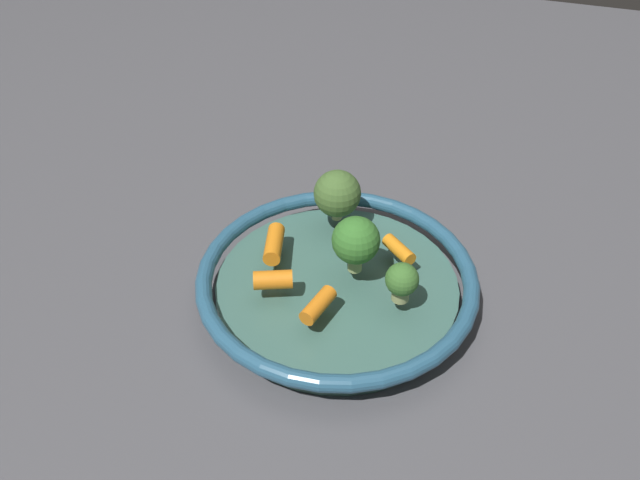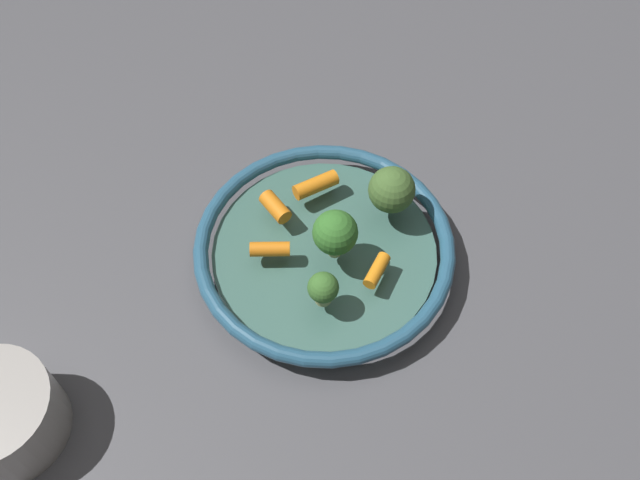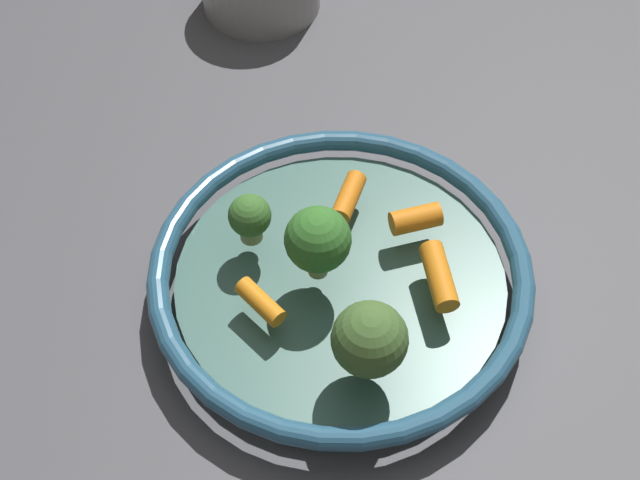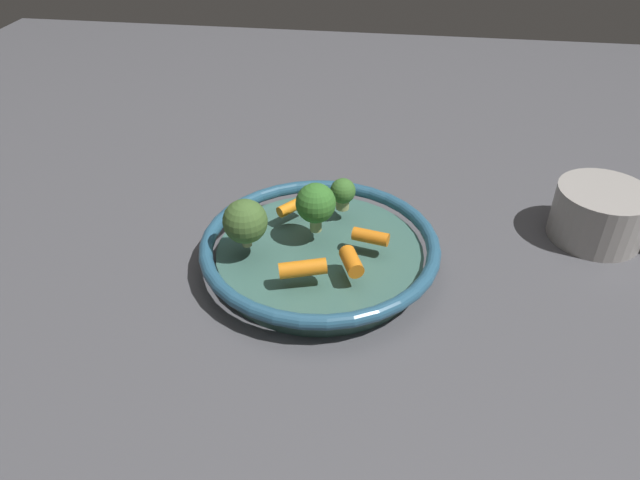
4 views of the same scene
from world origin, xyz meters
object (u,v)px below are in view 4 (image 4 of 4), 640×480
(baby_carrot_right, at_px, (292,206))
(baby_carrot_near_rim, at_px, (303,268))
(serving_bowl, at_px, (320,251))
(baby_carrot_left, at_px, (371,235))
(broccoli_floret_large, at_px, (316,204))
(broccoli_floret_edge, at_px, (343,192))
(broccoli_floret_mid, at_px, (245,222))
(baby_carrot_back, at_px, (351,262))
(saucepan, at_px, (601,214))

(baby_carrot_right, xyz_separation_m, baby_carrot_near_rim, (0.04, -0.14, 0.00))
(serving_bowl, distance_m, baby_carrot_left, 0.08)
(baby_carrot_left, height_order, broccoli_floret_large, broccoli_floret_large)
(baby_carrot_left, height_order, broccoli_floret_edge, broccoli_floret_edge)
(serving_bowl, distance_m, broccoli_floret_edge, 0.10)
(broccoli_floret_large, bearing_deg, broccoli_floret_edge, 63.62)
(baby_carrot_left, xyz_separation_m, broccoli_floret_edge, (-0.05, 0.08, 0.02))
(serving_bowl, xyz_separation_m, baby_carrot_near_rim, (-0.01, -0.08, 0.03))
(baby_carrot_left, height_order, broccoli_floret_mid, broccoli_floret_mid)
(baby_carrot_back, xyz_separation_m, broccoli_floret_edge, (-0.03, 0.14, 0.02))
(baby_carrot_left, bearing_deg, baby_carrot_back, -107.38)
(serving_bowl, xyz_separation_m, saucepan, (0.40, 0.13, 0.02))
(broccoli_floret_mid, height_order, broccoli_floret_large, broccoli_floret_large)
(broccoli_floret_large, bearing_deg, serving_bowl, -65.79)
(baby_carrot_left, relative_size, broccoli_floret_large, 0.68)
(baby_carrot_left, relative_size, baby_carrot_near_rim, 0.82)
(broccoli_floret_large, xyz_separation_m, saucepan, (0.41, 0.11, -0.05))
(broccoli_floret_large, height_order, saucepan, broccoli_floret_large)
(baby_carrot_right, relative_size, baby_carrot_near_rim, 0.77)
(baby_carrot_right, distance_m, broccoli_floret_mid, 0.11)
(serving_bowl, bearing_deg, broccoli_floret_mid, -162.24)
(baby_carrot_near_rim, distance_m, broccoli_floret_mid, 0.10)
(serving_bowl, xyz_separation_m, broccoli_floret_large, (-0.01, 0.02, 0.06))
(baby_carrot_near_rim, bearing_deg, baby_carrot_right, 105.67)
(baby_carrot_right, bearing_deg, broccoli_floret_large, -45.70)
(broccoli_floret_edge, height_order, saucepan, broccoli_floret_edge)
(baby_carrot_right, distance_m, baby_carrot_back, 0.16)
(serving_bowl, relative_size, broccoli_floret_edge, 6.89)
(broccoli_floret_edge, bearing_deg, broccoli_floret_large, -116.38)
(broccoli_floret_mid, bearing_deg, serving_bowl, 17.76)
(serving_bowl, bearing_deg, broccoli_floret_large, 114.21)
(baby_carrot_left, bearing_deg, baby_carrot_right, 154.11)
(baby_carrot_left, bearing_deg, serving_bowl, -177.26)
(baby_carrot_back, relative_size, broccoli_floret_large, 0.61)
(baby_carrot_right, bearing_deg, baby_carrot_back, -50.76)
(baby_carrot_near_rim, bearing_deg, broccoli_floret_mid, 148.47)
(serving_bowl, distance_m, broccoli_floret_mid, 0.12)
(broccoli_floret_large, height_order, broccoli_floret_edge, broccoli_floret_large)
(baby_carrot_left, relative_size, saucepan, 0.22)
(baby_carrot_near_rim, distance_m, broccoli_floret_edge, 0.17)
(baby_carrot_left, relative_size, broccoli_floret_mid, 0.72)
(baby_carrot_near_rim, bearing_deg, broccoli_floret_edge, 78.99)
(baby_carrot_back, relative_size, saucepan, 0.20)
(baby_carrot_near_rim, xyz_separation_m, saucepan, (0.41, 0.21, -0.02))
(broccoli_floret_edge, bearing_deg, broccoli_floret_mid, -136.61)
(baby_carrot_right, xyz_separation_m, broccoli_floret_mid, (-0.04, -0.09, 0.03))
(baby_carrot_left, bearing_deg, saucepan, 20.73)
(serving_bowl, height_order, baby_carrot_near_rim, baby_carrot_near_rim)
(baby_carrot_back, height_order, baby_carrot_near_rim, same)
(broccoli_floret_edge, bearing_deg, baby_carrot_near_rim, -101.01)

